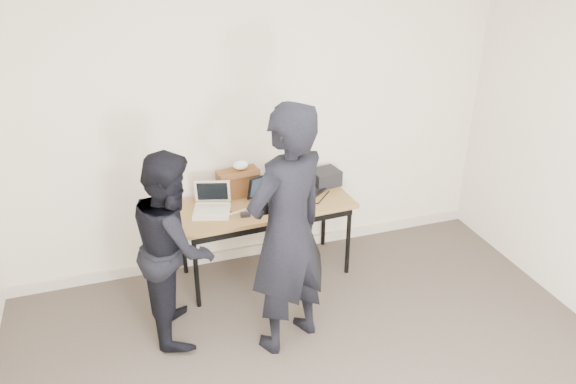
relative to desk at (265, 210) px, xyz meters
name	(u,v)px	position (x,y,z in m)	size (l,w,h in m)	color
room	(366,255)	(0.01, -1.89, 0.69)	(4.60, 4.60, 2.80)	#443B34
desk	(265,210)	(0.00, 0.00, 0.00)	(1.53, 0.72, 0.72)	brown
laptop_beige	(212,206)	(-0.46, 0.00, 0.11)	(0.37, 0.36, 0.24)	beige
laptop_center	(270,197)	(0.05, 0.01, 0.11)	(0.39, 0.38, 0.24)	black
laptop_right	(306,182)	(0.44, 0.18, 0.11)	(0.46, 0.46, 0.24)	black
leather_satchel	(238,182)	(-0.18, 0.23, 0.19)	(0.38, 0.22, 0.25)	brown
tissue	(241,165)	(-0.15, 0.23, 0.34)	(0.13, 0.10, 0.08)	white
equipment_box	(325,177)	(0.63, 0.19, 0.13)	(0.25, 0.21, 0.14)	black
power_brick	(245,215)	(-0.22, -0.17, 0.07)	(0.08, 0.05, 0.03)	black
cables	(270,203)	(0.04, -0.01, 0.06)	(1.15, 0.41, 0.01)	silver
person_typist	(287,232)	(-0.10, -0.90, 0.29)	(0.70, 0.46, 1.91)	black
person_observer	(174,246)	(-0.85, -0.50, 0.09)	(0.73, 0.57, 1.50)	black
baseboard	(258,249)	(0.01, 0.34, -0.61)	(4.50, 0.03, 0.10)	#C1B4A0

